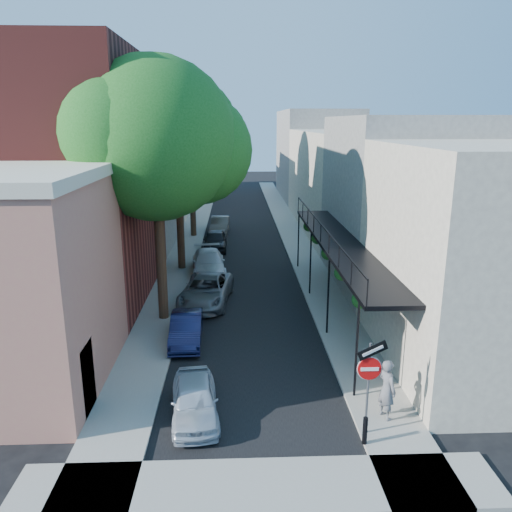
{
  "coord_description": "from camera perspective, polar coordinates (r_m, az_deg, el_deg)",
  "views": [
    {
      "loc": [
        -0.48,
        -11.33,
        8.71
      ],
      "look_at": [
        0.42,
        10.6,
        2.8
      ],
      "focal_mm": 35.0,
      "sensor_mm": 36.0,
      "label": 1
    }
  ],
  "objects": [
    {
      "name": "parked_car_b",
      "position": [
        20.66,
        -7.97,
        -8.25
      ],
      "size": [
        1.35,
        3.57,
        1.16
      ],
      "primitive_type": "imported",
      "rotation": [
        0.0,
        0.0,
        0.03
      ],
      "color": "#121639",
      "rests_on": "ground"
    },
    {
      "name": "parked_car_e",
      "position": [
        35.05,
        -4.71,
        1.79
      ],
      "size": [
        1.62,
        4.02,
        1.37
      ],
      "primitive_type": "imported",
      "rotation": [
        0.0,
        0.0,
        -0.0
      ],
      "color": "black",
      "rests_on": "ground"
    },
    {
      "name": "buildings_right",
      "position": [
        42.12,
        10.8,
        8.97
      ],
      "size": [
        9.8,
        55.0,
        10.0
      ],
      "color": "beige",
      "rests_on": "ground"
    },
    {
      "name": "bollard",
      "position": [
        14.8,
        12.35,
        -18.92
      ],
      "size": [
        0.14,
        0.14,
        0.8
      ],
      "primitive_type": "cylinder",
      "color": "black",
      "rests_on": "sidewalk_right"
    },
    {
      "name": "sign_post",
      "position": [
        14.46,
        12.84,
        -12.83
      ],
      "size": [
        0.89,
        0.17,
        2.99
      ],
      "color": "#595B60",
      "rests_on": "ground"
    },
    {
      "name": "parked_car_d",
      "position": [
        29.59,
        -5.45,
        -0.76
      ],
      "size": [
        2.3,
        4.78,
        1.34
      ],
      "primitive_type": "imported",
      "rotation": [
        0.0,
        0.0,
        0.09
      ],
      "color": "silver",
      "rests_on": "ground"
    },
    {
      "name": "sidewalk_left",
      "position": [
        42.37,
        -7.07,
        3.18
      ],
      "size": [
        2.0,
        64.0,
        0.12
      ],
      "primitive_type": "cube",
      "color": "gray",
      "rests_on": "ground"
    },
    {
      "name": "sidewalk_cross",
      "position": [
        13.48,
        0.27,
        -24.85
      ],
      "size": [
        12.0,
        2.0,
        0.12
      ],
      "primitive_type": "cube",
      "color": "gray",
      "rests_on": "ground"
    },
    {
      "name": "oak_near",
      "position": [
        21.79,
        -10.21,
        12.66
      ],
      "size": [
        7.48,
        6.8,
        11.42
      ],
      "color": "#342214",
      "rests_on": "ground"
    },
    {
      "name": "oak_far",
      "position": [
        38.7,
        -6.82,
        14.3
      ],
      "size": [
        7.7,
        7.0,
        11.9
      ],
      "color": "#342214",
      "rests_on": "ground"
    },
    {
      "name": "oak_mid",
      "position": [
        29.75,
        -8.18,
        11.74
      ],
      "size": [
        6.6,
        6.0,
        10.2
      ],
      "color": "#342214",
      "rests_on": "ground"
    },
    {
      "name": "pedestrian",
      "position": [
        15.78,
        14.74,
        -14.5
      ],
      "size": [
        0.67,
        0.8,
        1.87
      ],
      "primitive_type": "imported",
      "rotation": [
        0.0,
        0.0,
        1.94
      ],
      "color": "slate",
      "rests_on": "sidewalk_right"
    },
    {
      "name": "parked_car_f",
      "position": [
        40.48,
        -4.14,
        3.55
      ],
      "size": [
        1.58,
        4.01,
        1.3
      ],
      "primitive_type": "imported",
      "rotation": [
        0.0,
        0.0,
        -0.05
      ],
      "color": "#665E56",
      "rests_on": "ground"
    },
    {
      "name": "sidewalk_right",
      "position": [
        42.46,
        3.76,
        3.29
      ],
      "size": [
        2.0,
        64.0,
        0.12
      ],
      "primitive_type": "cube",
      "color": "gray",
      "rests_on": "ground"
    },
    {
      "name": "road_surface",
      "position": [
        42.24,
        -1.65,
        3.18
      ],
      "size": [
        6.0,
        64.0,
        0.01
      ],
      "primitive_type": "cube",
      "color": "black",
      "rests_on": "ground"
    },
    {
      "name": "buildings_left",
      "position": [
        41.22,
        -14.89,
        9.33
      ],
      "size": [
        10.1,
        59.1,
        12.0
      ],
      "color": "tan",
      "rests_on": "ground"
    },
    {
      "name": "parked_car_c",
      "position": [
        24.77,
        -5.72,
        -3.93
      ],
      "size": [
        2.82,
        5.11,
        1.35
      ],
      "primitive_type": "imported",
      "rotation": [
        0.0,
        0.0,
        -0.12
      ],
      "color": "slate",
      "rests_on": "ground"
    },
    {
      "name": "ground",
      "position": [
        14.3,
        0.08,
        -22.46
      ],
      "size": [
        160.0,
        160.0,
        0.0
      ],
      "primitive_type": "plane",
      "color": "black",
      "rests_on": "ground"
    },
    {
      "name": "parked_car_a",
      "position": [
        15.81,
        -7.03,
        -15.96
      ],
      "size": [
        1.74,
        3.57,
        1.17
      ],
      "primitive_type": "imported",
      "rotation": [
        0.0,
        0.0,
        0.1
      ],
      "color": "silver",
      "rests_on": "ground"
    }
  ]
}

